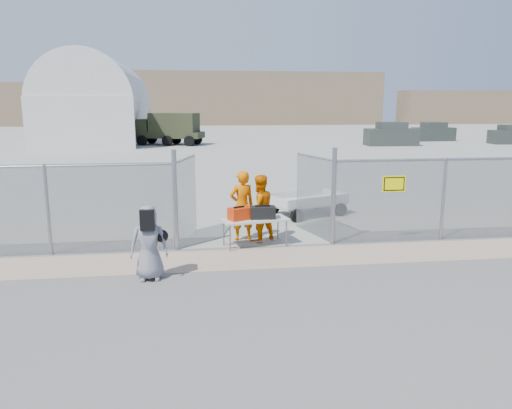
{
  "coord_description": "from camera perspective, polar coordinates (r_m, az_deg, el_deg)",
  "views": [
    {
      "loc": [
        -1.66,
        -10.15,
        3.57
      ],
      "look_at": [
        0.0,
        2.0,
        1.1
      ],
      "focal_mm": 35.0,
      "sensor_mm": 36.0,
      "label": 1
    }
  ],
  "objects": [
    {
      "name": "security_worker_right",
      "position": [
        13.08,
        0.38,
        -0.44
      ],
      "size": [
        1.06,
        0.97,
        1.78
      ],
      "primitive_type": "imported",
      "rotation": [
        0.0,
        0.0,
        3.56
      ],
      "color": "#DB6400",
      "rests_on": "ground"
    },
    {
      "name": "black_duffel",
      "position": [
        12.68,
        0.76,
        -0.91
      ],
      "size": [
        0.65,
        0.4,
        0.31
      ],
      "primitive_type": "cube",
      "rotation": [
        0.0,
        0.0,
        -0.05
      ],
      "color": "black",
      "rests_on": "folding_table"
    },
    {
      "name": "visitor",
      "position": [
        10.49,
        -12.15,
        -4.29
      ],
      "size": [
        0.77,
        0.51,
        1.56
      ],
      "primitive_type": "imported",
      "rotation": [
        0.0,
        0.0,
        0.02
      ],
      "color": "slate",
      "rests_on": "ground"
    },
    {
      "name": "folding_table",
      "position": [
        12.74,
        -0.12,
        -3.21
      ],
      "size": [
        1.8,
        1.04,
        0.72
      ],
      "primitive_type": null,
      "rotation": [
        0.0,
        0.0,
        0.21
      ],
      "color": "beige",
      "rests_on": "ground"
    },
    {
      "name": "military_truck",
      "position": [
        45.2,
        -9.85,
        8.48
      ],
      "size": [
        6.25,
        3.92,
        2.8
      ],
      "primitive_type": null,
      "rotation": [
        0.0,
        0.0,
        -0.32
      ],
      "color": "#2E331D",
      "rests_on": "ground"
    },
    {
      "name": "parked_vehicle_mid",
      "position": [
        52.6,
        19.6,
        7.83
      ],
      "size": [
        4.04,
        2.01,
        1.78
      ],
      "primitive_type": null,
      "rotation": [
        0.0,
        0.0,
        0.06
      ],
      "color": "#323933",
      "rests_on": "ground"
    },
    {
      "name": "parked_vehicle_far",
      "position": [
        51.31,
        27.17,
        7.12
      ],
      "size": [
        3.83,
        1.89,
        1.69
      ],
      "primitive_type": null,
      "rotation": [
        0.0,
        0.0,
        -0.05
      ],
      "color": "#323933",
      "rests_on": "ground"
    },
    {
      "name": "dirt_strip",
      "position": [
        11.82,
        0.66,
        -6.15
      ],
      "size": [
        44.0,
        1.6,
        0.01
      ],
      "primitive_type": "cube",
      "color": "tan",
      "rests_on": "ground"
    },
    {
      "name": "quonset_hangar",
      "position": [
        50.84,
        -17.58,
        11.37
      ],
      "size": [
        9.0,
        18.0,
        8.0
      ],
      "primitive_type": null,
      "color": "silver",
      "rests_on": "ground"
    },
    {
      "name": "parked_vehicle_near",
      "position": [
        45.45,
        15.19,
        7.77
      ],
      "size": [
        4.5,
        2.22,
        1.99
      ],
      "primitive_type": null,
      "rotation": [
        0.0,
        0.0,
        -0.05
      ],
      "color": "#323933",
      "rests_on": "ground"
    },
    {
      "name": "chain_link_fence",
      "position": [
        12.51,
        0.0,
        0.0
      ],
      "size": [
        40.0,
        0.2,
        2.2
      ],
      "primitive_type": null,
      "color": "gray",
      "rests_on": "ground"
    },
    {
      "name": "utility_trailer",
      "position": [
        16.34,
        5.82,
        0.09
      ],
      "size": [
        3.53,
        2.72,
        0.76
      ],
      "primitive_type": null,
      "rotation": [
        0.0,
        0.0,
        0.4
      ],
      "color": "beige",
      "rests_on": "ground"
    },
    {
      "name": "distant_hills",
      "position": [
        88.4,
        -3.54,
        11.99
      ],
      "size": [
        140.0,
        6.0,
        9.0
      ],
      "primitive_type": null,
      "color": "#7F684F",
      "rests_on": "ground"
    },
    {
      "name": "tarmac_inside",
      "position": [
        52.3,
        -6.0,
        7.44
      ],
      "size": [
        160.0,
        80.0,
        0.01
      ],
      "primitive_type": "cube",
      "color": "gray",
      "rests_on": "ground"
    },
    {
      "name": "ground",
      "position": [
        10.89,
        1.44,
        -7.76
      ],
      "size": [
        160.0,
        160.0,
        0.0
      ],
      "primitive_type": "plane",
      "color": "#545353"
    },
    {
      "name": "orange_bag",
      "position": [
        12.52,
        -1.97,
        -1.06
      ],
      "size": [
        0.59,
        0.51,
        0.31
      ],
      "primitive_type": "cube",
      "rotation": [
        0.0,
        0.0,
        0.46
      ],
      "color": "red",
      "rests_on": "folding_table"
    },
    {
      "name": "security_worker_left",
      "position": [
        13.2,
        -1.61,
        -0.14
      ],
      "size": [
        0.77,
        0.61,
        1.86
      ],
      "primitive_type": "imported",
      "rotation": [
        0.0,
        0.0,
        3.4
      ],
      "color": "#DB6400",
      "rests_on": "ground"
    }
  ]
}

